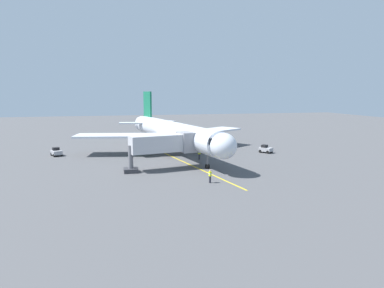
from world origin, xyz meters
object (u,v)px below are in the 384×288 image
ground_crew_marshaller (210,176)px  tug_near_nose (56,152)px  airplane (173,133)px  jet_bridge (168,144)px  ground_crew_wing_walker (199,154)px  tug_portside (266,149)px

ground_crew_marshaller → tug_near_nose: ground_crew_marshaller is taller
airplane → tug_near_nose: bearing=-8.4°
ground_crew_marshaller → jet_bridge: bearing=-68.0°
ground_crew_marshaller → airplane: bearing=-88.1°
jet_bridge → tug_near_nose: 23.53m
tug_near_nose → ground_crew_wing_walker: bearing=159.2°
ground_crew_wing_walker → tug_near_nose: size_ratio=0.63×
airplane → ground_crew_wing_walker: (-3.37, 6.07, -3.12)m
ground_crew_marshaller → ground_crew_wing_walker: same height
airplane → jet_bridge: 12.50m
jet_bridge → tug_near_nose: bearing=-40.6°
airplane → ground_crew_wing_walker: bearing=119.0°
jet_bridge → ground_crew_marshaller: 10.54m
airplane → ground_crew_wing_walker: size_ratio=23.46×
airplane → ground_crew_marshaller: 21.75m
airplane → ground_crew_marshaller: bearing=91.9°
ground_crew_marshaller → tug_near_nose: size_ratio=0.63×
jet_bridge → ground_crew_wing_walker: jet_bridge is taller
airplane → tug_portside: (-17.23, 2.73, -3.30)m
jet_bridge → airplane: bearing=-104.2°
ground_crew_wing_walker → jet_bridge: bearing=43.2°
jet_bridge → ground_crew_marshaller: jet_bridge is taller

